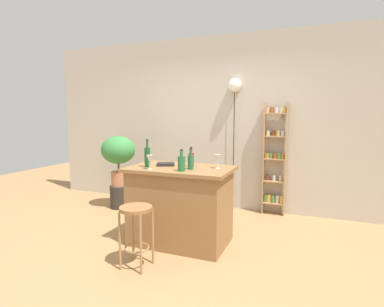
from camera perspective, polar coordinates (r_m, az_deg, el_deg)
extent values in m
plane|color=#A37A4C|center=(3.64, -4.12, -17.74)|extent=(12.00, 12.00, 0.00)
cube|color=#BCB2A3|center=(5.13, 5.28, 5.62)|extent=(6.40, 0.10, 2.80)
cube|color=olive|center=(3.74, -2.16, -9.83)|extent=(1.12, 0.69, 0.88)
cube|color=olive|center=(3.63, -2.19, -2.87)|extent=(1.22, 0.75, 0.04)
cylinder|color=#997047|center=(3.23, -13.23, -15.54)|extent=(0.02, 0.02, 0.59)
cylinder|color=#997047|center=(3.11, -9.48, -16.36)|extent=(0.02, 0.02, 0.59)
cylinder|color=#997047|center=(3.41, -10.88, -14.22)|extent=(0.02, 0.02, 0.59)
cylinder|color=#997047|center=(3.30, -7.28, -14.91)|extent=(0.02, 0.02, 0.59)
torus|color=#997047|center=(3.30, -10.18, -16.78)|extent=(0.26, 0.26, 0.02)
cylinder|color=olive|center=(3.15, -10.34, -9.96)|extent=(0.33, 0.33, 0.03)
cube|color=tan|center=(4.89, 13.18, -0.91)|extent=(0.02, 0.13, 1.73)
cube|color=tan|center=(4.85, 16.97, -1.09)|extent=(0.02, 0.13, 1.73)
cube|color=tan|center=(5.01, 14.81, -8.87)|extent=(0.31, 0.13, 0.02)
cylinder|color=#4C7033|center=(5.01, 13.45, -8.03)|extent=(0.07, 0.07, 0.12)
cylinder|color=gold|center=(5.00, 14.06, -8.07)|extent=(0.07, 0.07, 0.12)
cylinder|color=#4C7033|center=(4.99, 14.72, -8.14)|extent=(0.07, 0.07, 0.12)
cylinder|color=silver|center=(4.99, 15.55, -8.14)|extent=(0.07, 0.07, 0.12)
cylinder|color=gold|center=(4.98, 16.33, -8.22)|extent=(0.07, 0.07, 0.12)
cube|color=tan|center=(4.92, 14.94, -4.99)|extent=(0.31, 0.13, 0.02)
cylinder|color=brown|center=(4.93, 13.78, -4.31)|extent=(0.05, 0.05, 0.09)
cylinder|color=silver|center=(4.92, 14.96, -4.37)|extent=(0.05, 0.05, 0.09)
cylinder|color=beige|center=(4.91, 16.10, -4.43)|extent=(0.05, 0.05, 0.09)
cube|color=tan|center=(4.87, 15.07, -1.00)|extent=(0.31, 0.13, 0.02)
cylinder|color=#AD7A38|center=(4.86, 13.73, -0.37)|extent=(0.07, 0.07, 0.08)
cylinder|color=#4C7033|center=(4.87, 14.32, -0.39)|extent=(0.07, 0.07, 0.08)
cylinder|color=#994C23|center=(4.86, 15.16, -0.43)|extent=(0.07, 0.07, 0.08)
cylinder|color=#4C7033|center=(4.84, 15.80, -0.47)|extent=(0.07, 0.07, 0.08)
cylinder|color=#AD7A38|center=(4.86, 16.45, -0.47)|extent=(0.07, 0.07, 0.08)
cube|color=tan|center=(4.83, 15.20, 3.07)|extent=(0.31, 0.13, 0.02)
cylinder|color=beige|center=(4.84, 13.91, 3.70)|extent=(0.05, 0.05, 0.08)
cylinder|color=brown|center=(4.84, 14.85, 3.67)|extent=(0.05, 0.05, 0.08)
cylinder|color=gold|center=(4.82, 15.68, 3.63)|extent=(0.05, 0.05, 0.08)
cylinder|color=silver|center=(4.81, 16.48, 3.59)|extent=(0.05, 0.05, 0.08)
cube|color=tan|center=(4.82, 15.34, 7.18)|extent=(0.31, 0.13, 0.02)
cylinder|color=beige|center=(4.84, 13.84, 7.84)|extent=(0.06, 0.06, 0.09)
cylinder|color=#994C23|center=(4.83, 14.58, 7.82)|extent=(0.06, 0.06, 0.09)
cylinder|color=silver|center=(4.82, 15.37, 7.80)|extent=(0.06, 0.06, 0.09)
cylinder|color=beige|center=(4.81, 16.19, 7.77)|extent=(0.06, 0.06, 0.09)
cylinder|color=gold|center=(4.81, 16.80, 7.75)|extent=(0.06, 0.06, 0.09)
cylinder|color=#2D2823|center=(5.30, -13.29, -7.78)|extent=(0.31, 0.31, 0.37)
cylinder|color=#A86B4C|center=(5.23, -13.39, -4.55)|extent=(0.25, 0.25, 0.24)
cylinder|color=brown|center=(5.20, -13.45, -2.40)|extent=(0.03, 0.03, 0.16)
ellipsoid|color=#387F3D|center=(5.16, -13.54, 0.65)|extent=(0.57, 0.51, 0.45)
cylinder|color=maroon|center=(3.66, -0.13, -1.19)|extent=(0.06, 0.06, 0.16)
cylinder|color=maroon|center=(3.65, -0.13, 0.57)|extent=(0.02, 0.02, 0.06)
cylinder|color=black|center=(3.64, -0.13, 1.15)|extent=(0.03, 0.03, 0.01)
cylinder|color=#236638|center=(3.48, -0.26, -1.61)|extent=(0.06, 0.06, 0.16)
cylinder|color=#236638|center=(3.46, -0.26, 0.26)|extent=(0.02, 0.02, 0.06)
cylinder|color=black|center=(3.46, -0.26, 0.88)|extent=(0.03, 0.03, 0.01)
cylinder|color=#194C23|center=(3.67, -8.26, -0.72)|extent=(0.07, 0.07, 0.23)
cylinder|color=#194C23|center=(3.65, -8.31, 1.76)|extent=(0.03, 0.03, 0.09)
cylinder|color=black|center=(3.64, -8.32, 2.56)|extent=(0.03, 0.03, 0.01)
cylinder|color=#236638|center=(3.37, -1.95, -1.89)|extent=(0.08, 0.08, 0.16)
cylinder|color=#236638|center=(3.36, -1.96, 0.04)|extent=(0.03, 0.03, 0.06)
cylinder|color=black|center=(3.35, -1.96, 0.68)|extent=(0.03, 0.03, 0.01)
cylinder|color=silver|center=(3.53, -7.85, -2.88)|extent=(0.06, 0.06, 0.00)
cylinder|color=silver|center=(3.52, -7.86, -2.25)|extent=(0.01, 0.01, 0.07)
cone|color=silver|center=(3.51, -7.89, -0.96)|extent=(0.07, 0.07, 0.08)
cylinder|color=silver|center=(3.56, 4.78, -2.75)|extent=(0.06, 0.06, 0.00)
cylinder|color=silver|center=(3.55, 4.78, -2.12)|extent=(0.01, 0.01, 0.07)
cone|color=silver|center=(3.54, 4.80, -0.84)|extent=(0.07, 0.07, 0.08)
cube|color=black|center=(3.76, -4.90, -1.97)|extent=(0.25, 0.22, 0.03)
cylinder|color=black|center=(4.99, 7.72, 0.92)|extent=(0.01, 0.01, 2.00)
sphere|color=white|center=(4.98, 7.91, 12.42)|extent=(0.21, 0.21, 0.21)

